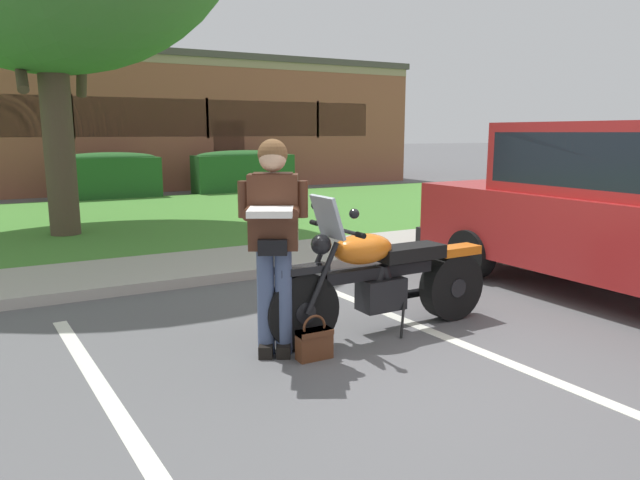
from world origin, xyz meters
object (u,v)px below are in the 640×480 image
(motorcycle, at_px, (390,278))
(rider_person, at_px, (273,231))
(hedge_left, at_px, (110,175))
(hedge_center_left, at_px, (243,171))
(handbag, at_px, (314,341))
(brick_building, at_px, (57,123))
(parked_suv_adjacent, at_px, (640,210))

(motorcycle, xyz_separation_m, rider_person, (-1.13, -0.03, 0.52))
(hedge_left, relative_size, hedge_center_left, 0.88)
(handbag, relative_size, brick_building, 0.02)
(handbag, bearing_deg, brick_building, 90.73)
(rider_person, xyz_separation_m, hedge_left, (0.65, 12.03, -0.36))
(rider_person, distance_m, handbag, 0.92)
(brick_building, bearing_deg, rider_person, -89.98)
(parked_suv_adjacent, distance_m, hedge_center_left, 12.38)
(motorcycle, height_order, brick_building, brick_building)
(hedge_left, bearing_deg, handbag, -91.96)
(handbag, xyz_separation_m, parked_suv_adjacent, (3.81, -0.11, 0.81))
(motorcycle, distance_m, parked_suv_adjacent, 2.97)
(hedge_left, bearing_deg, parked_suv_adjacent, -74.69)
(hedge_center_left, bearing_deg, handbag, -108.69)
(handbag, height_order, brick_building, brick_building)
(parked_suv_adjacent, xyz_separation_m, hedge_left, (-3.39, 12.37, -0.30))
(hedge_left, height_order, hedge_center_left, same)
(hedge_center_left, bearing_deg, rider_person, -110.01)
(rider_person, xyz_separation_m, hedge_center_left, (4.38, 12.03, -0.36))
(motorcycle, bearing_deg, parked_suv_adjacent, -7.22)
(rider_person, relative_size, handbag, 4.74)
(hedge_left, distance_m, hedge_center_left, 3.73)
(rider_person, bearing_deg, hedge_left, 86.90)
(parked_suv_adjacent, distance_m, brick_building, 19.32)
(rider_person, relative_size, brick_building, 0.08)
(motorcycle, distance_m, handbag, 1.00)
(handbag, bearing_deg, hedge_left, 88.04)
(handbag, bearing_deg, parked_suv_adjacent, -1.59)
(hedge_left, bearing_deg, brick_building, 95.79)
(parked_suv_adjacent, distance_m, hedge_left, 12.83)
(handbag, distance_m, brick_building, 18.86)
(rider_person, relative_size, hedge_left, 0.67)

